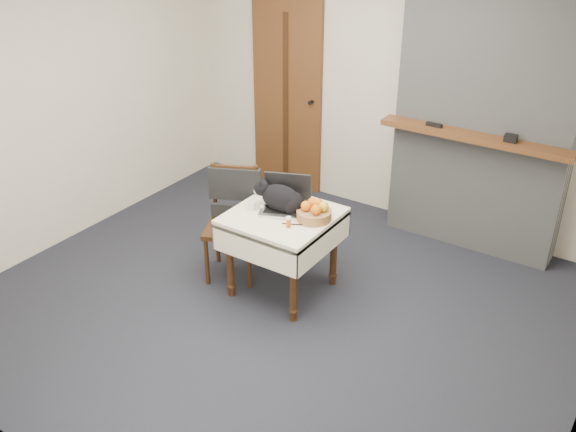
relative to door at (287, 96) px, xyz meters
The scene contains 12 objects.
ground 2.52m from the door, 58.72° to the right, with size 4.50×4.50×0.00m, color black.
room_shell 2.07m from the door, 51.56° to the right, with size 4.52×4.01×2.61m.
door is the anchor object (origin of this frame).
chimney 2.12m from the door, ahead, with size 1.62×0.48×2.60m.
side_table 2.11m from the door, 57.45° to the right, with size 0.78×0.78×0.70m.
laptop 1.99m from the door, 56.73° to the right, with size 0.46×0.43×0.27m.
cat 2.03m from the door, 57.55° to the right, with size 0.51×0.24×0.25m.
cream_jar 2.03m from the door, 64.30° to the right, with size 0.06×0.06×0.07m, color silver.
pill_bottle 2.29m from the door, 56.18° to the right, with size 0.04×0.04×0.08m.
fruit_basket 2.18m from the door, 50.96° to the right, with size 0.27×0.27×0.15m.
desk_clutter 2.21m from the door, 53.17° to the right, with size 0.16×0.02×0.01m, color black.
chair 1.84m from the door, 70.71° to the right, with size 0.56×0.55×0.94m.
Camera 1 is at (2.38, -3.41, 3.01)m, focal length 40.00 mm.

